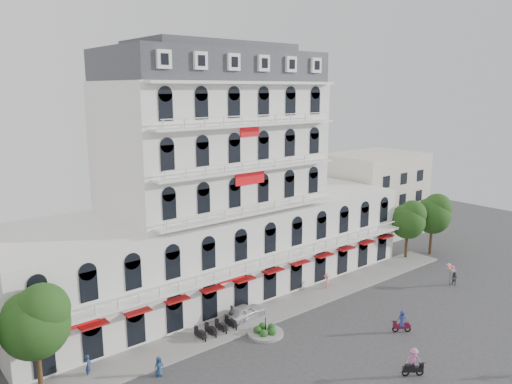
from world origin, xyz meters
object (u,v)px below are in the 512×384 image
at_px(rider_center, 413,361).
at_px(balloon_vendor, 453,274).
at_px(rider_east, 402,321).
at_px(parked_car, 245,312).

distance_m(rider_center, balloon_vendor, 20.25).
relative_size(rider_east, rider_center, 0.90).
distance_m(parked_car, balloon_vendor, 24.19).
relative_size(rider_east, balloon_vendor, 0.84).
xyz_separation_m(rider_center, balloon_vendor, (18.82, 7.46, 0.06)).
height_order(rider_center, balloon_vendor, balloon_vendor).
xyz_separation_m(parked_car, rider_center, (3.98, -15.49, 0.49)).
distance_m(rider_east, rider_center, 7.05).
bearing_deg(rider_center, rider_east, 77.78).
height_order(parked_car, rider_east, rider_east).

